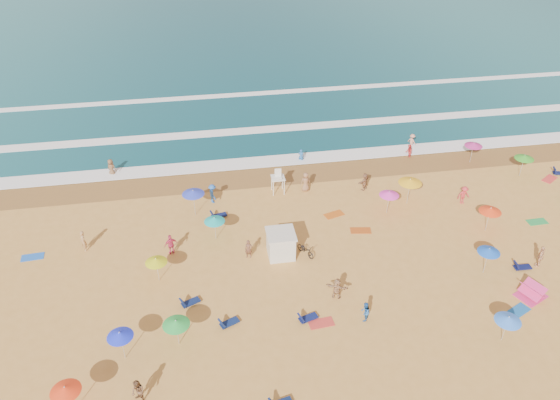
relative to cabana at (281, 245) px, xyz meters
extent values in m
plane|color=gold|center=(1.89, -0.66, -1.00)|extent=(220.00, 220.00, 0.00)
plane|color=olive|center=(1.89, 11.84, -0.99)|extent=(220.00, 220.00, 0.00)
cube|color=white|center=(1.89, 14.34, -0.90)|extent=(200.00, 2.20, 0.05)
cube|color=white|center=(1.89, 21.34, -0.90)|extent=(200.00, 1.60, 0.05)
cube|color=white|center=(1.89, 31.34, -0.90)|extent=(200.00, 1.20, 0.05)
cube|color=silver|center=(0.00, 0.00, 0.00)|extent=(2.00, 2.00, 2.00)
cube|color=silver|center=(0.00, 0.00, 1.06)|extent=(2.20, 2.20, 0.12)
imported|color=black|center=(1.90, -0.30, -0.51)|extent=(1.48, 1.93, 0.97)
cone|color=blue|center=(14.67, -4.53, 1.15)|extent=(1.65, 1.65, 0.35)
cone|color=blue|center=(-6.41, 6.48, 1.33)|extent=(1.89, 1.89, 0.35)
cone|color=#15B0AD|center=(-4.88, 2.84, 0.94)|extent=(1.66, 1.66, 0.35)
cone|color=#387EFF|center=(12.79, -10.87, 0.95)|extent=(1.69, 1.69, 0.35)
cone|color=#CAD015|center=(-9.35, -1.43, 0.91)|extent=(1.60, 1.60, 0.35)
cone|color=green|center=(24.53, 7.81, 1.11)|extent=(1.79, 1.79, 0.35)
cone|color=#C42B84|center=(21.04, 11.09, 1.02)|extent=(1.74, 1.74, 0.35)
cone|color=#FF3F15|center=(17.27, 0.32, 1.09)|extent=(1.81, 1.81, 0.35)
cone|color=yellow|center=(12.25, 5.17, 1.34)|extent=(2.05, 2.05, 0.35)
cone|color=#FC38C5|center=(10.01, 4.07, 1.01)|extent=(1.68, 1.68, 0.35)
cone|color=#F43914|center=(-14.01, -11.85, 1.09)|extent=(1.71, 1.71, 0.35)
cone|color=green|center=(-7.97, -7.75, 0.95)|extent=(1.74, 1.74, 0.35)
cone|color=#1C2EF4|center=(-11.34, -8.35, 1.13)|extent=(1.63, 1.63, 0.35)
cube|color=#0F1E4F|center=(-7.11, -4.28, -0.83)|extent=(1.42, 1.04, 0.34)
cube|color=navy|center=(-4.60, -6.64, -0.83)|extent=(1.42, 1.03, 0.34)
cube|color=#101A53|center=(0.72, -7.07, -0.83)|extent=(1.41, 0.93, 0.34)
cube|color=#0E1549|center=(17.79, -4.64, -0.83)|extent=(1.31, 0.59, 0.34)
cube|color=#0E1747|center=(28.56, 7.44, -0.83)|extent=(1.40, 0.87, 0.34)
cube|color=#0F194B|center=(-4.40, 5.79, -0.83)|extent=(1.40, 0.86, 0.34)
cube|color=blue|center=(-19.15, 2.85, -0.98)|extent=(1.76, 0.98, 0.03)
cube|color=#C65A16|center=(5.42, 4.53, -0.98)|extent=(1.88, 1.33, 0.03)
cube|color=red|center=(1.52, -7.53, -0.98)|extent=(1.77, 1.00, 0.03)
cube|color=#B54C16|center=(7.05, 1.96, -0.98)|extent=(1.81, 1.11, 0.03)
cube|color=#1C63B1|center=(15.24, -8.65, -0.98)|extent=(1.90, 1.50, 0.03)
cube|color=green|center=(22.19, 0.70, -0.98)|extent=(1.72, 0.90, 0.03)
cube|color=red|center=(27.11, 6.84, -0.98)|extent=(1.89, 1.66, 0.03)
imported|color=brown|center=(-2.50, 0.11, -0.20)|extent=(0.65, 0.49, 1.60)
imported|color=brown|center=(-14.08, 14.54, -0.31)|extent=(1.09, 0.98, 1.87)
imported|color=tan|center=(19.11, -4.51, -0.06)|extent=(1.10, 1.10, 1.87)
imported|color=tan|center=(-15.20, 3.10, -0.11)|extent=(0.66, 0.77, 1.78)
imported|color=blue|center=(-4.77, 8.18, -0.09)|extent=(0.96, 1.31, 1.81)
imported|color=blue|center=(4.46, -7.69, -0.24)|extent=(0.88, 0.93, 1.51)
imported|color=#D43560|center=(-8.40, 1.53, -0.11)|extent=(1.13, 0.77, 1.79)
imported|color=#986746|center=(9.13, 7.99, -0.15)|extent=(1.53, 1.39, 1.70)
imported|color=#2360A6|center=(4.40, 14.15, -0.49)|extent=(0.66, 0.58, 1.53)
imported|color=tan|center=(3.12, -5.30, -0.15)|extent=(1.64, 1.10, 1.70)
imported|color=brown|center=(-10.25, -11.76, -0.12)|extent=(1.06, 1.09, 1.76)
imported|color=#946544|center=(3.74, 8.68, -0.06)|extent=(0.99, 0.71, 1.88)
imported|color=red|center=(15.30, 13.09, -0.43)|extent=(0.81, 0.93, 1.63)
imported|color=tan|center=(16.47, 15.28, -0.45)|extent=(1.03, 1.20, 1.60)
imported|color=red|center=(17.11, 4.40, -0.14)|extent=(1.13, 0.68, 1.72)
camera|label=1|loc=(-5.42, -32.45, 26.57)|focal=35.00mm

